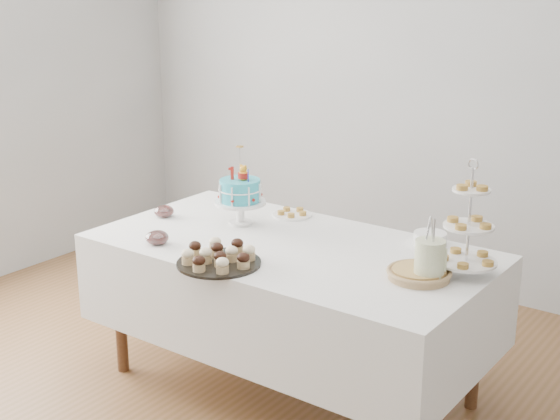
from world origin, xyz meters
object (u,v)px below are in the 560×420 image
Objects in this scene: birthday_cake at (240,204)px; cupcake_tray at (219,256)px; jam_bowl_a at (157,238)px; pie at (419,273)px; table at (290,289)px; tiered_stand at (469,227)px; jam_bowl_b at (164,211)px; plate_stack at (430,239)px; pastry_plate at (292,213)px; utensil_pitcher at (430,260)px.

birthday_cake is 0.59m from cupcake_tray.
birthday_cake is at bearing 74.87° from jam_bowl_a.
birthday_cake is 1.46× the size of pie.
table is at bearing -33.46° from birthday_cake.
pie is at bearing -129.15° from tiered_stand.
pie is 2.48× the size of jam_bowl_a.
jam_bowl_a is 0.44m from jam_bowl_b.
plate_stack is at bearing 35.57° from jam_bowl_a.
pie is at bearing -2.08° from table.
table is 0.95m from tiered_stand.
pie is 1.32× the size of pastry_plate.
jam_bowl_a is at bearing 175.22° from cupcake_tray.
cupcake_tray is 1.36× the size of pie.
tiered_stand is at bearing -41.10° from plate_stack.
pastry_plate is 0.69m from jam_bowl_b.
table is 0.72m from plate_stack.
plate_stack is at bearing -0.58° from birthday_cake.
pastry_plate is at bearing 123.91° from table.
utensil_pitcher is (1.27, 0.33, 0.07)m from jam_bowl_a.
jam_bowl_b is at bearing -179.88° from pie.
utensil_pitcher is (-0.09, -0.18, -0.11)m from tiered_stand.
tiered_stand is 4.81× the size of jam_bowl_b.
birthday_cake is 1.07× the size of cupcake_tray.
tiered_stand is 1.46m from jam_bowl_a.
cupcake_tray is at bearing -154.92° from pie.
plate_stack is at bearing 109.78° from pie.
pastry_plate is at bearing 167.37° from tiered_stand.
pastry_plate is at bearing 156.54° from pie.
table is 0.85m from jam_bowl_b.
tiered_stand reaches higher than jam_bowl_a.
tiered_stand reaches higher than cupcake_tray.
cupcake_tray is 0.42m from jam_bowl_a.
jam_bowl_b is (-0.70, 0.37, -0.01)m from cupcake_tray.
pie is at bearing -24.71° from birthday_cake.
plate_stack and jam_bowl_b have the same top height.
utensil_pitcher is (0.05, -0.01, 0.08)m from pie.
table is at bearing 2.00° from jam_bowl_b.
table is at bearing -56.09° from pastry_plate.
jam_bowl_b is 1.55m from utensil_pitcher.
table is at bearing -143.71° from plate_stack.
birthday_cake reaches higher than jam_bowl_b.
utensil_pitcher is at bearing -13.13° from pie.
tiered_stand is at bearing 20.57° from jam_bowl_a.
tiered_stand is at bearing 9.85° from table.
pastry_plate is (-1.09, 0.25, -0.20)m from tiered_stand.
tiered_stand is (0.83, 0.14, 0.44)m from table.
cupcake_tray reaches higher than pie.
pastry_plate is at bearing 144.42° from utensil_pitcher.
plate_stack is (-0.29, 0.25, -0.18)m from tiered_stand.
jam_bowl_a is at bearing -159.43° from tiered_stand.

